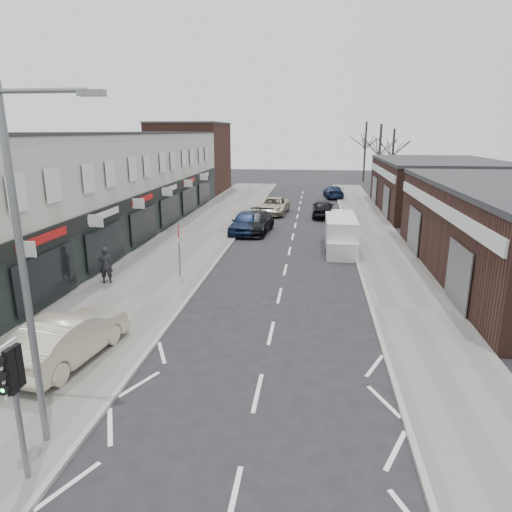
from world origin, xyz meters
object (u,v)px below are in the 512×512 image
(sedan_on_pavement, at_px, (68,338))
(pedestrian, at_px, (106,265))
(white_van, at_px, (341,235))
(parked_car_right_a, at_px, (341,218))
(street_lamp, at_px, (29,257))
(parked_car_left_c, at_px, (273,206))
(warning_sign, at_px, (179,235))
(parked_car_left_b, at_px, (256,222))
(parked_car_left_a, at_px, (246,222))
(traffic_light, at_px, (12,380))
(parked_car_right_b, at_px, (323,208))
(parked_car_right_c, at_px, (333,192))

(sedan_on_pavement, height_order, pedestrian, pedestrian)
(white_van, distance_m, parked_car_right_a, 7.16)
(street_lamp, height_order, sedan_on_pavement, street_lamp)
(parked_car_left_c, relative_size, parked_car_right_a, 1.21)
(warning_sign, relative_size, parked_car_left_b, 0.52)
(parked_car_left_b, xyz_separation_m, parked_car_right_a, (6.27, 2.71, -0.04))
(sedan_on_pavement, xyz_separation_m, parked_car_right_a, (9.64, 22.79, -0.18))
(parked_car_left_a, bearing_deg, parked_car_left_b, 29.00)
(traffic_light, distance_m, parked_car_left_b, 25.13)
(pedestrian, bearing_deg, traffic_light, 94.32)
(warning_sign, xyz_separation_m, parked_car_left_a, (1.76, 10.73, -1.39))
(street_lamp, bearing_deg, parked_car_left_c, 85.81)
(white_van, distance_m, parked_car_left_c, 13.48)
(pedestrian, height_order, parked_car_left_c, pedestrian)
(parked_car_right_a, bearing_deg, parked_car_left_c, -47.27)
(street_lamp, xyz_separation_m, pedestrian, (-3.82, 11.16, -3.61))
(sedan_on_pavement, bearing_deg, pedestrian, -65.62)
(pedestrian, bearing_deg, street_lamp, 95.53)
(parked_car_left_a, distance_m, parked_car_left_b, 0.69)
(warning_sign, relative_size, parked_car_left_c, 0.52)
(sedan_on_pavement, height_order, parked_car_left_a, sedan_on_pavement)
(parked_car_right_b, bearing_deg, warning_sign, 68.04)
(white_van, distance_m, parked_car_left_a, 7.73)
(white_van, xyz_separation_m, parked_car_left_c, (-5.32, 12.38, -0.24))
(warning_sign, height_order, sedan_on_pavement, warning_sign)
(parked_car_right_a, bearing_deg, warning_sign, 53.06)
(white_van, relative_size, parked_car_right_a, 1.21)
(parked_car_left_b, distance_m, parked_car_right_b, 8.58)
(pedestrian, xyz_separation_m, parked_car_left_b, (5.57, 12.65, -0.26))
(pedestrian, relative_size, parked_car_left_b, 0.34)
(traffic_light, relative_size, parked_car_left_c, 0.60)
(parked_car_left_b, height_order, parked_car_right_a, parked_car_left_b)
(parked_car_right_b, bearing_deg, parked_car_right_c, -95.90)
(traffic_light, distance_m, pedestrian, 13.07)
(warning_sign, relative_size, parked_car_right_c, 0.58)
(white_van, xyz_separation_m, parked_car_right_c, (0.38, 23.43, -0.29))
(street_lamp, bearing_deg, white_van, 68.48)
(street_lamp, height_order, parked_car_right_a, street_lamp)
(warning_sign, xyz_separation_m, pedestrian, (-3.19, -1.64, -1.19))
(traffic_light, bearing_deg, parked_car_left_c, 86.18)
(pedestrian, xyz_separation_m, parked_car_right_a, (11.85, 15.36, -0.30))
(parked_car_right_c, bearing_deg, white_van, 83.45)
(parked_car_left_a, bearing_deg, pedestrian, -106.79)
(parked_car_left_a, height_order, parked_car_right_c, parked_car_left_a)
(street_lamp, relative_size, parked_car_right_b, 1.77)
(warning_sign, xyz_separation_m, parked_car_right_b, (7.36, 18.00, -1.43))
(parked_car_right_a, distance_m, parked_car_right_b, 4.47)
(parked_car_left_a, relative_size, parked_car_right_a, 1.10)
(parked_car_left_b, bearing_deg, warning_sign, -96.98)
(warning_sign, bearing_deg, traffic_light, -86.90)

